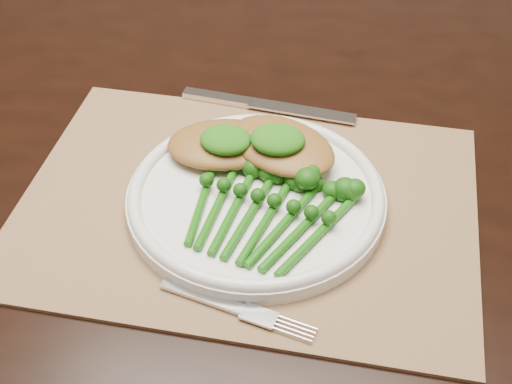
% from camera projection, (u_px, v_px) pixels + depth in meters
% --- Properties ---
extents(dining_table, '(1.69, 1.08, 0.75)m').
position_uv_depth(dining_table, '(205.00, 316.00, 1.09)').
color(dining_table, black).
rests_on(dining_table, ground).
extents(placemat, '(0.46, 0.34, 0.00)m').
position_uv_depth(placemat, '(247.00, 205.00, 0.73)').
color(placemat, '#826142').
rests_on(placemat, dining_table).
extents(dinner_plate, '(0.26, 0.26, 0.02)m').
position_uv_depth(dinner_plate, '(256.00, 196.00, 0.72)').
color(dinner_plate, white).
rests_on(dinner_plate, placemat).
extents(knife, '(0.21, 0.04, 0.01)m').
position_uv_depth(knife, '(251.00, 103.00, 0.85)').
color(knife, silver).
rests_on(knife, placemat).
extents(fork, '(0.15, 0.05, 0.00)m').
position_uv_depth(fork, '(246.00, 312.00, 0.62)').
color(fork, silver).
rests_on(fork, placemat).
extents(chicken_fillet_left, '(0.14, 0.11, 0.02)m').
position_uv_depth(chicken_fillet_left, '(224.00, 144.00, 0.75)').
color(chicken_fillet_left, brown).
rests_on(chicken_fillet_left, dinner_plate).
extents(chicken_fillet_right, '(0.15, 0.14, 0.02)m').
position_uv_depth(chicken_fillet_right, '(281.00, 145.00, 0.74)').
color(chicken_fillet_right, brown).
rests_on(chicken_fillet_right, dinner_plate).
extents(pesto_dollop_left, '(0.05, 0.05, 0.02)m').
position_uv_depth(pesto_dollop_left, '(226.00, 140.00, 0.73)').
color(pesto_dollop_left, '#154F0B').
rests_on(pesto_dollop_left, chicken_fillet_left).
extents(pesto_dollop_right, '(0.06, 0.05, 0.02)m').
position_uv_depth(pesto_dollop_right, '(278.00, 139.00, 0.72)').
color(pesto_dollop_right, '#154F0B').
rests_on(pesto_dollop_right, chicken_fillet_right).
extents(broccolini_bundle, '(0.18, 0.19, 0.04)m').
position_uv_depth(broccolini_bundle, '(258.00, 217.00, 0.68)').
color(broccolini_bundle, '#15570B').
rests_on(broccolini_bundle, dinner_plate).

